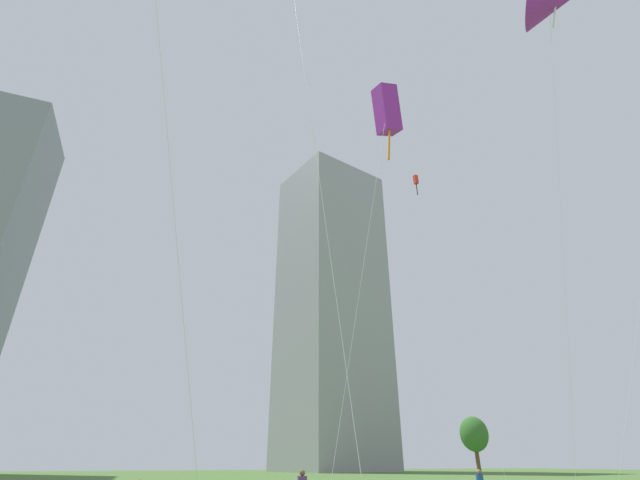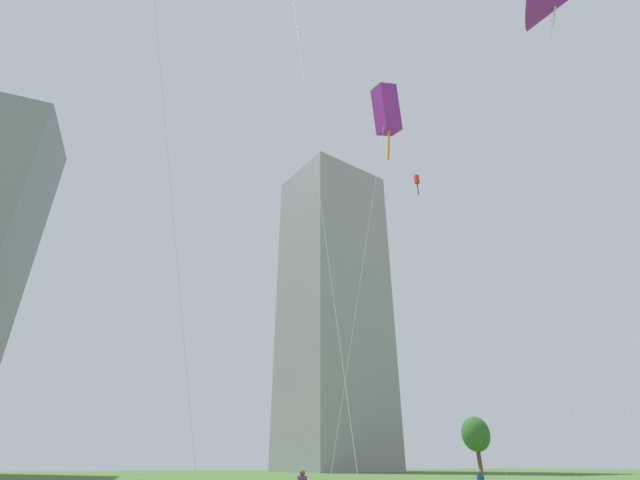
{
  "view_description": "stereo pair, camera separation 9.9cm",
  "coord_description": "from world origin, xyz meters",
  "px_view_note": "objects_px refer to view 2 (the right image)",
  "views": [
    {
      "loc": [
        -10.31,
        -9.36,
        2.09
      ],
      "look_at": [
        -2.38,
        10.09,
        12.76
      ],
      "focal_mm": 24.62,
      "sensor_mm": 36.0,
      "label": 1
    },
    {
      "loc": [
        -10.21,
        -9.4,
        2.09
      ],
      "look_at": [
        -2.38,
        10.09,
        12.76
      ],
      "focal_mm": 24.62,
      "sensor_mm": 36.0,
      "label": 2
    }
  ],
  "objects_px": {
    "kite_flying_0": "(417,182)",
    "kite_flying_5": "(386,110)",
    "distant_highrise_0": "(334,305)",
    "kite_flying_2": "(550,1)",
    "park_tree_0": "(476,435)"
  },
  "relations": [
    {
      "from": "kite_flying_5",
      "to": "park_tree_0",
      "type": "xyz_separation_m",
      "value": [
        28.15,
        30.62,
        -12.54
      ]
    },
    {
      "from": "kite_flying_5",
      "to": "distant_highrise_0",
      "type": "bearing_deg",
      "value": 67.7
    },
    {
      "from": "distant_highrise_0",
      "to": "kite_flying_5",
      "type": "bearing_deg",
      "value": -125.9
    },
    {
      "from": "kite_flying_2",
      "to": "kite_flying_0",
      "type": "bearing_deg",
      "value": 70.55
    },
    {
      "from": "park_tree_0",
      "to": "distant_highrise_0",
      "type": "xyz_separation_m",
      "value": [
        12.27,
        67.95,
        38.16
      ]
    },
    {
      "from": "park_tree_0",
      "to": "kite_flying_5",
      "type": "bearing_deg",
      "value": -132.59
    },
    {
      "from": "kite_flying_2",
      "to": "park_tree_0",
      "type": "height_order",
      "value": "kite_flying_2"
    },
    {
      "from": "kite_flying_5",
      "to": "distant_highrise_0",
      "type": "xyz_separation_m",
      "value": [
        40.42,
        98.57,
        25.62
      ]
    },
    {
      "from": "kite_flying_0",
      "to": "park_tree_0",
      "type": "bearing_deg",
      "value": 39.74
    },
    {
      "from": "kite_flying_5",
      "to": "distant_highrise_0",
      "type": "relative_size",
      "value": 0.22
    },
    {
      "from": "distant_highrise_0",
      "to": "kite_flying_2",
      "type": "bearing_deg",
      "value": -120.8
    },
    {
      "from": "kite_flying_2",
      "to": "kite_flying_5",
      "type": "height_order",
      "value": "kite_flying_2"
    },
    {
      "from": "kite_flying_0",
      "to": "kite_flying_5",
      "type": "relative_size",
      "value": 1.75
    },
    {
      "from": "kite_flying_2",
      "to": "kite_flying_5",
      "type": "relative_size",
      "value": 1.42
    },
    {
      "from": "kite_flying_0",
      "to": "park_tree_0",
      "type": "xyz_separation_m",
      "value": [
        10.28,
        8.54,
        -26.95
      ]
    }
  ]
}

